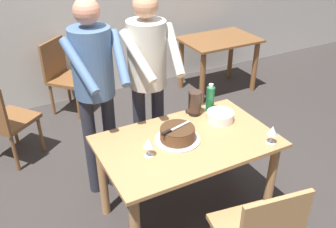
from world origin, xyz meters
TOP-DOWN VIEW (x-y plane):
  - ground_plane at (0.00, 0.00)m, footprint 14.00×14.00m
  - main_dining_table at (0.00, 0.00)m, footprint 1.32×0.81m
  - cake_on_platter at (-0.07, 0.03)m, footprint 0.34×0.34m
  - cake_knife at (-0.14, 0.02)m, footprint 0.27×0.09m
  - plate_stack at (0.38, 0.12)m, footprint 0.22×0.22m
  - wine_glass_near at (0.52, -0.32)m, footprint 0.08×0.08m
  - wine_glass_far at (-0.34, -0.04)m, footprint 0.08×0.08m
  - water_bottle at (0.40, 0.30)m, footprint 0.07×0.07m
  - hurricane_lamp at (0.25, 0.31)m, footprint 0.11×0.11m
  - person_cutting_cake at (-0.03, 0.62)m, footprint 0.47×0.55m
  - person_standing_beside at (-0.48, 0.65)m, footprint 0.47×0.56m
  - background_table at (1.62, 1.90)m, footprint 1.00×0.70m
  - background_chair_0 at (-1.19, 1.48)m, footprint 0.62×0.62m
  - background_chair_2 at (-0.39, 2.28)m, footprint 0.62×0.62m

SIDE VIEW (x-z plane):
  - ground_plane at x=0.00m, z-range 0.00..0.00m
  - background_chair_0 at x=-1.19m, z-range 0.04..0.94m
  - background_chair_2 at x=-0.39m, z-range 0.04..0.94m
  - background_table at x=1.62m, z-range 0.21..0.95m
  - main_dining_table at x=0.00m, z-range 0.25..1.00m
  - plate_stack at x=0.38m, z-range 0.75..0.83m
  - cake_on_platter at x=-0.07m, z-range 0.75..0.86m
  - wine_glass_near at x=0.52m, z-range 0.78..0.92m
  - wine_glass_far at x=-0.34m, z-range 0.78..0.92m
  - hurricane_lamp at x=0.25m, z-range 0.75..0.96m
  - water_bottle at x=0.40m, z-range 0.74..0.99m
  - cake_knife at x=-0.14m, z-range 0.86..0.88m
  - person_cutting_cake at x=-0.03m, z-range 0.22..1.94m
  - person_standing_beside at x=-0.48m, z-range 0.22..1.94m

